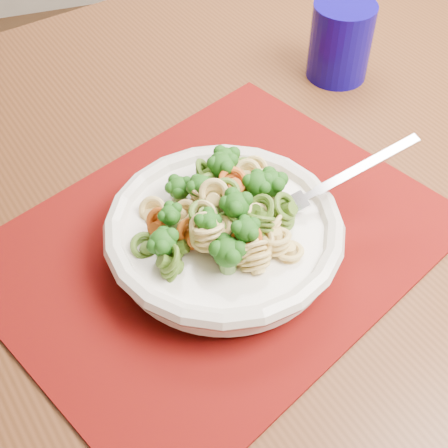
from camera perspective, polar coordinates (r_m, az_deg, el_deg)
name	(u,v)px	position (r m, az deg, el deg)	size (l,w,h in m)	color
dining_table	(206,274)	(0.74, -1.64, -4.56)	(1.67, 1.31, 0.78)	#532D17
placemat	(218,242)	(0.63, -0.56, -1.64)	(0.44, 0.34, 0.00)	#620F04
pasta_bowl	(224,233)	(0.60, 0.00, -0.78)	(0.23, 0.23, 0.04)	silver
pasta_broccoli_heap	(224,220)	(0.59, 0.00, 0.39)	(0.20, 0.20, 0.06)	#E6C671
fork	(294,204)	(0.61, 6.42, 1.81)	(0.19, 0.02, 0.01)	silver
tumbler	(340,41)	(0.84, 10.60, 16.12)	(0.08, 0.08, 0.10)	#0B0565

